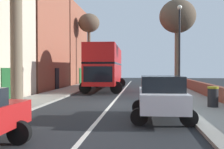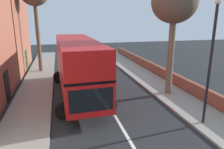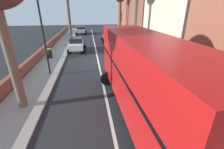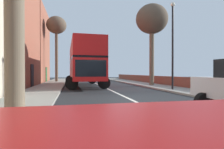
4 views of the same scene
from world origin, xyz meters
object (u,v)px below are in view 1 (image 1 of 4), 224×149
at_px(parked_car_white_right_2, 161,95).
at_px(street_tree_right_3, 177,18).
at_px(lamppost_right, 179,43).
at_px(litter_bin_right, 213,97).
at_px(double_decker_bus, 105,65).
at_px(street_tree_left_4, 89,25).

height_order(parked_car_white_right_2, street_tree_right_3, street_tree_right_3).
bearing_deg(lamppost_right, litter_bin_right, -78.31).
relative_size(double_decker_bus, lamppost_right, 1.67).
distance_m(street_tree_right_3, lamppost_right, 5.34).
relative_size(street_tree_right_3, lamppost_right, 1.25).
bearing_deg(double_decker_bus, street_tree_left_4, 111.93).
bearing_deg(street_tree_left_4, lamppost_right, -56.66).
distance_m(street_tree_left_4, lamppost_right, 17.16).
height_order(parked_car_white_right_2, lamppost_right, lamppost_right).
bearing_deg(litter_bin_right, street_tree_right_3, 93.19).
bearing_deg(lamppost_right, double_decker_bus, 134.83).
height_order(double_decker_bus, street_tree_left_4, street_tree_left_4).
bearing_deg(double_decker_bus, lamppost_right, -45.17).
bearing_deg(litter_bin_right, parked_car_white_right_2, -132.73).
distance_m(double_decker_bus, street_tree_right_3, 7.77).
bearing_deg(double_decker_bus, parked_car_white_right_2, -73.18).
bearing_deg(street_tree_left_4, double_decker_bus, -68.07).
height_order(street_tree_right_3, litter_bin_right, street_tree_right_3).
xyz_separation_m(double_decker_bus, lamppost_right, (6.00, -6.04, 1.45)).
height_order(lamppost_right, litter_bin_right, lamppost_right).
bearing_deg(street_tree_right_3, parked_car_white_right_2, -100.30).
bearing_deg(double_decker_bus, street_tree_right_3, -12.17).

